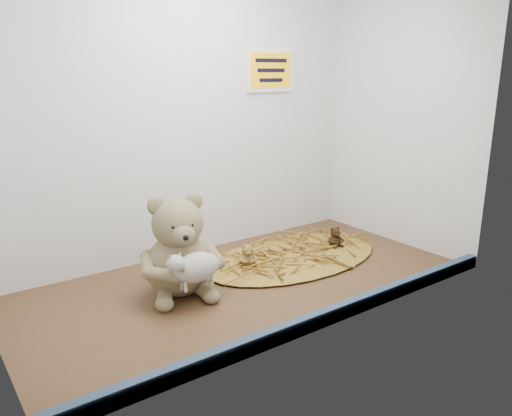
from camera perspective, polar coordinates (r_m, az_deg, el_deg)
alcove_shell at (r=131.41cm, az=-3.49°, el=11.06°), size 120.40×60.20×90.40cm
front_rail at (r=114.38cm, az=7.36°, el=-12.43°), size 119.28×2.20×3.60cm
straw_bed at (r=152.13cm, az=4.28°, el=-5.55°), size 59.28×34.42×1.15cm
main_teddy at (r=126.74cm, az=-8.93°, el=-4.14°), size 25.52×26.37×25.87cm
toy_lamb at (r=120.14cm, az=-6.83°, el=-6.75°), size 15.47×9.44×9.99cm
mini_teddy_tan at (r=142.63cm, az=-0.97°, el=-5.29°), size 7.39×7.52×6.72cm
mini_teddy_brown at (r=160.15cm, az=9.00°, el=-3.19°), size 5.90×6.14×6.36cm
wall_sign at (r=164.95cm, az=1.61°, el=15.46°), size 16.00×1.20×11.00cm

